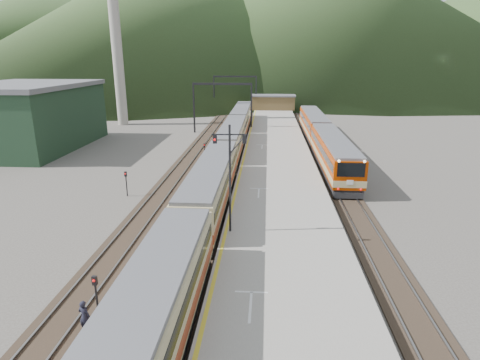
# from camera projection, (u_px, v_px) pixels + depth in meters

# --- Properties ---
(track_main) EXTENTS (2.60, 200.00, 0.23)m
(track_main) POSITION_uv_depth(u_px,v_px,m) (232.00, 154.00, 51.19)
(track_main) COLOR black
(track_main) RESTS_ON ground
(track_far) EXTENTS (2.60, 200.00, 0.23)m
(track_far) POSITION_uv_depth(u_px,v_px,m) (194.00, 153.00, 51.51)
(track_far) COLOR black
(track_far) RESTS_ON ground
(track_second) EXTENTS (2.60, 200.00, 0.23)m
(track_second) POSITION_uv_depth(u_px,v_px,m) (323.00, 155.00, 50.44)
(track_second) COLOR black
(track_second) RESTS_ON ground
(platform) EXTENTS (8.00, 100.00, 1.00)m
(platform) POSITION_uv_depth(u_px,v_px,m) (276.00, 155.00, 48.79)
(platform) COLOR gray
(platform) RESTS_ON ground
(gantry_near) EXTENTS (9.55, 0.25, 8.00)m
(gantry_near) POSITION_uv_depth(u_px,v_px,m) (222.00, 98.00, 64.05)
(gantry_near) COLOR black
(gantry_near) RESTS_ON ground
(gantry_far) EXTENTS (9.55, 0.25, 8.00)m
(gantry_far) POSITION_uv_depth(u_px,v_px,m) (235.00, 87.00, 87.89)
(gantry_far) COLOR black
(gantry_far) RESTS_ON ground
(warehouse) EXTENTS (14.50, 20.50, 8.60)m
(warehouse) POSITION_uv_depth(u_px,v_px,m) (25.00, 116.00, 53.67)
(warehouse) COLOR #182F1D
(warehouse) RESTS_ON ground
(smokestack) EXTENTS (1.80, 1.80, 30.00)m
(smokestack) POSITION_uv_depth(u_px,v_px,m) (116.00, 38.00, 69.20)
(smokestack) COLOR #9E998E
(smokestack) RESTS_ON ground
(station_shed) EXTENTS (9.40, 4.40, 3.10)m
(station_shed) POSITION_uv_depth(u_px,v_px,m) (273.00, 102.00, 86.32)
(station_shed) COLOR brown
(station_shed) RESTS_ON platform
(hill_a) EXTENTS (180.00, 180.00, 60.00)m
(hill_a) POSITION_uv_depth(u_px,v_px,m) (175.00, 17.00, 188.01)
(hill_a) COLOR #344A23
(hill_a) RESTS_ON ground
(hill_b) EXTENTS (220.00, 220.00, 75.00)m
(hill_b) POSITION_uv_depth(u_px,v_px,m) (316.00, 8.00, 219.37)
(hill_b) COLOR #344A23
(hill_b) RESTS_ON ground
(hill_d) EXTENTS (200.00, 200.00, 55.00)m
(hill_d) POSITION_uv_depth(u_px,v_px,m) (63.00, 30.00, 241.63)
(hill_d) COLOR #344A23
(hill_d) RESTS_ON ground
(main_train) EXTENTS (2.73, 75.05, 3.34)m
(main_train) POSITION_uv_depth(u_px,v_px,m) (224.00, 158.00, 41.45)
(main_train) COLOR tan
(main_train) RESTS_ON track_main
(second_train) EXTENTS (2.82, 38.39, 3.44)m
(second_train) POSITION_uv_depth(u_px,v_px,m) (322.00, 137.00, 52.15)
(second_train) COLOR #A32F00
(second_train) RESTS_ON track_second
(signal_mast) EXTENTS (2.20, 0.31, 6.99)m
(signal_mast) POSITION_uv_depth(u_px,v_px,m) (230.00, 168.00, 24.95)
(signal_mast) COLOR black
(signal_mast) RESTS_ON platform
(short_signal_a) EXTENTS (0.24, 0.18, 2.27)m
(short_signal_a) POSITION_uv_depth(u_px,v_px,m) (96.00, 292.00, 18.60)
(short_signal_a) COLOR black
(short_signal_a) RESTS_ON ground
(short_signal_b) EXTENTS (0.24, 0.19, 2.27)m
(short_signal_b) POSITION_uv_depth(u_px,v_px,m) (205.00, 150.00, 46.78)
(short_signal_b) COLOR black
(short_signal_b) RESTS_ON ground
(short_signal_c) EXTENTS (0.24, 0.20, 2.27)m
(short_signal_c) POSITION_uv_depth(u_px,v_px,m) (126.00, 180.00, 35.36)
(short_signal_c) COLOR black
(short_signal_c) RESTS_ON ground
(worker) EXTENTS (0.65, 0.50, 1.59)m
(worker) POSITION_uv_depth(u_px,v_px,m) (85.00, 316.00, 17.91)
(worker) COLOR black
(worker) RESTS_ON ground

